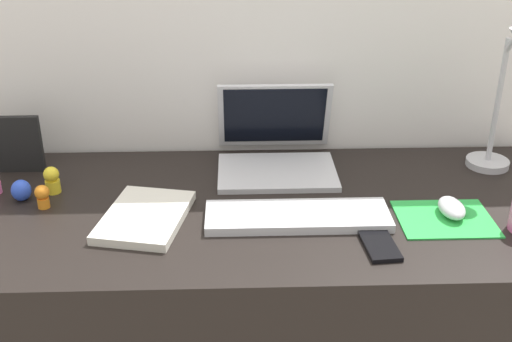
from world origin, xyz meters
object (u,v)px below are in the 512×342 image
toy_figurine_orange (42,196)px  laptop (276,146)px  keyboard (298,216)px  toy_figurine_yellow (52,180)px  desk_lamp (503,105)px  toy_figurine_blue (21,190)px  mouse (452,208)px  cell_phone (379,244)px  picture_frame (18,144)px  notebook_pad (145,217)px

toy_figurine_orange → laptop: bearing=21.2°
keyboard → toy_figurine_yellow: bearing=165.1°
keyboard → desk_lamp: (0.52, 0.24, 0.17)m
keyboard → toy_figurine_blue: (-0.64, 0.12, 0.02)m
toy_figurine_blue → mouse: bearing=-6.4°
mouse → toy_figurine_blue: (-0.99, 0.11, 0.00)m
mouse → laptop: bearing=143.0°
desk_lamp → mouse: bearing=-127.7°
keyboard → toy_figurine_orange: bearing=172.3°
mouse → desk_lamp: desk_lamp is taller
laptop → cell_phone: bearing=-64.8°
mouse → cell_phone: size_ratio=0.75×
picture_frame → toy_figurine_yellow: bearing=-48.0°
keyboard → toy_figurine_blue: size_ratio=7.96×
desk_lamp → toy_figurine_orange: size_ratio=6.86×
notebook_pad → toy_figurine_yellow: bearing=160.6°
mouse → picture_frame: 1.07m
toy_figurine_blue → notebook_pad: bearing=-19.6°
mouse → desk_lamp: bearing=52.3°
picture_frame → keyboard: bearing=-21.9°
keyboard → notebook_pad: size_ratio=1.71×
mouse → toy_figurine_orange: toy_figurine_orange is taller
keyboard → desk_lamp: bearing=24.2°
notebook_pad → desk_lamp: bearing=26.6°
cell_phone → desk_lamp: size_ratio=0.33×
toy_figurine_orange → toy_figurine_blue: toy_figurine_orange is taller
desk_lamp → toy_figurine_blue: desk_lamp is taller
notebook_pad → toy_figurine_yellow: (-0.24, 0.15, 0.02)m
toy_figurine_orange → cell_phone: bearing=-14.5°
desk_lamp → toy_figurine_orange: 1.13m
mouse → picture_frame: picture_frame is taller
desk_lamp → notebook_pad: (-0.86, -0.23, -0.17)m
toy_figurine_orange → toy_figurine_blue: bearing=147.8°
toy_figurine_blue → laptop: bearing=16.0°
desk_lamp → toy_figurine_yellow: (-1.10, -0.08, -0.15)m
laptop → desk_lamp: bearing=-5.8°
cell_phone → toy_figurine_yellow: 0.79m
mouse → toy_figurine_blue: size_ratio=1.86×
picture_frame → cell_phone: bearing=-24.7°
toy_figurine_orange → picture_frame: bearing=118.4°
picture_frame → toy_figurine_blue: (0.05, -0.16, -0.05)m
laptop → notebook_pad: 0.42m
keyboard → cell_phone: bearing=-35.3°
laptop → toy_figurine_blue: (-0.61, -0.18, -0.03)m
laptop → toy_figurine_yellow: laptop is taller
picture_frame → toy_figurine_blue: bearing=-73.7°
toy_figurine_yellow → picture_frame: bearing=132.0°
mouse → toy_figurine_yellow: bearing=170.9°
laptop → toy_figurine_yellow: (-0.55, -0.14, -0.02)m
keyboard → picture_frame: picture_frame is taller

